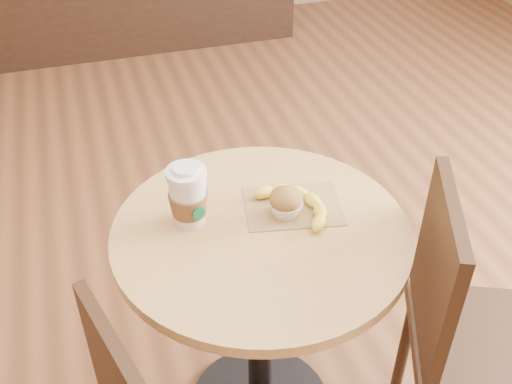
# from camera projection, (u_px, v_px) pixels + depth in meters

# --- Properties ---
(cafe_table) EXTENTS (0.73, 0.73, 0.75)m
(cafe_table) POSITION_uv_depth(u_px,v_px,m) (261.00, 288.00, 1.57)
(cafe_table) COLOR black
(cafe_table) RESTS_ON ground
(chair_right) EXTENTS (0.52, 0.52, 0.90)m
(chair_right) POSITION_uv_depth(u_px,v_px,m) (468.00, 332.00, 1.52)
(chair_right) COLOR #301E11
(chair_right) RESTS_ON ground
(kraft_bag) EXTENTS (0.27, 0.22, 0.00)m
(kraft_bag) POSITION_uv_depth(u_px,v_px,m) (293.00, 206.00, 1.51)
(kraft_bag) COLOR olive
(kraft_bag) RESTS_ON cafe_table
(coffee_cup) EXTENTS (0.10, 0.10, 0.16)m
(coffee_cup) POSITION_uv_depth(u_px,v_px,m) (188.00, 198.00, 1.42)
(coffee_cup) COLOR silver
(coffee_cup) RESTS_ON cafe_table
(muffin) EXTENTS (0.09, 0.09, 0.08)m
(muffin) POSITION_uv_depth(u_px,v_px,m) (286.00, 203.00, 1.46)
(muffin) COLOR silver
(muffin) RESTS_ON kraft_bag
(banana) EXTENTS (0.24, 0.27, 0.03)m
(banana) POSITION_uv_depth(u_px,v_px,m) (295.00, 206.00, 1.48)
(banana) COLOR yellow
(banana) RESTS_ON kraft_bag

